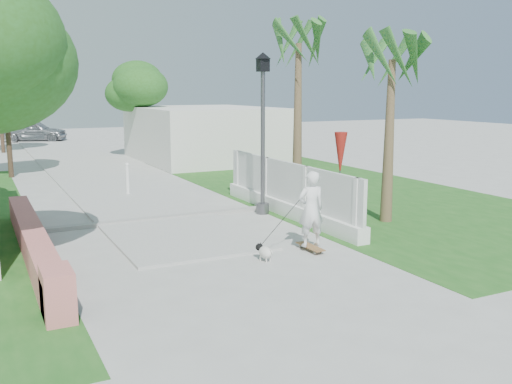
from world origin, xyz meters
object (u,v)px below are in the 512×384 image
patio_umbrella (340,154)px  skateboarder (305,212)px  parked_car (34,131)px  dog (264,252)px  bollard (128,178)px  street_lamp (263,127)px

patio_umbrella → skateboarder: 4.07m
parked_car → dog: bearing=-156.4°
bollard → skateboarder: skateboarder is taller
bollard → dog: 8.55m
dog → parked_car: bearing=77.5°
street_lamp → skateboarder: street_lamp is taller
street_lamp → bollard: bearing=121.0°
street_lamp → skateboarder: (-0.93, -3.80, -1.55)m
skateboarder → dog: bearing=17.0°
skateboarder → parked_car: size_ratio=0.41×
street_lamp → bollard: size_ratio=4.07×
street_lamp → dog: size_ratio=8.79×
bollard → dog: size_ratio=2.16×
bollard → patio_umbrella: 7.25m
street_lamp → parked_car: street_lamp is taller
bollard → dog: bearing=-85.4°
bollard → dog: bollard is taller
skateboarder → street_lamp: bearing=-97.7°
skateboarder → dog: 1.30m
street_lamp → bollard: street_lamp is taller
parked_car → bollard: bearing=-157.2°
patio_umbrella → parked_car: 28.61m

